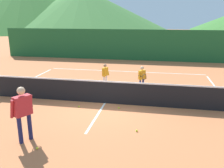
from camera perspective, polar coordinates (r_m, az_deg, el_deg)
name	(u,v)px	position (r m, az deg, el deg)	size (l,w,h in m)	color
ground_plane	(105,103)	(10.03, -1.70, -4.60)	(120.00, 120.00, 0.00)	#C67042
line_baseline_far	(125,71)	(15.77, 3.12, 3.03)	(10.14, 0.08, 0.01)	white
line_service_center	(105,103)	(10.03, -1.70, -4.58)	(0.08, 5.55, 0.01)	white
tennis_net	(105,92)	(9.87, -1.73, -1.88)	(10.10, 0.08, 1.05)	#333338
instructor	(23,109)	(7.21, -20.51, -5.65)	(0.53, 0.82, 1.64)	#191E4C
student_0	(105,73)	(12.10, -1.64, 2.58)	(0.33, 0.49, 1.20)	silver
student_1	(142,76)	(11.49, 7.18, 1.81)	(0.41, 0.68, 1.22)	navy
tennis_ball_1	(37,148)	(7.06, -17.46, -14.41)	(0.07, 0.07, 0.07)	yellow
tennis_ball_2	(79,107)	(9.66, -7.90, -5.35)	(0.07, 0.07, 0.07)	yellow
tennis_ball_3	(137,131)	(7.70, 5.91, -11.02)	(0.07, 0.07, 0.07)	yellow
tennis_ball_5	(119,108)	(9.45, 1.62, -5.69)	(0.07, 0.07, 0.07)	yellow
windscreen_fence	(132,45)	(19.78, 4.91, 9.28)	(22.30, 0.08, 2.50)	#1E5B2D
hill_0	(27,4)	(68.61, -19.57, 17.53)	(43.01, 43.01, 12.97)	#38702D
hill_2	(83,9)	(63.28, -6.97, 17.28)	(43.53, 43.53, 10.31)	#427A38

